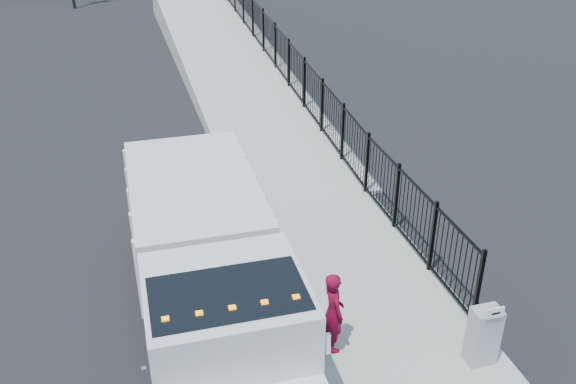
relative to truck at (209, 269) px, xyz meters
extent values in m
plane|color=black|center=(1.75, 0.66, -1.63)|extent=(120.00, 120.00, 0.00)
cube|color=#9E998E|center=(3.68, -1.34, -1.57)|extent=(3.55, 12.00, 0.12)
cube|color=#ADAAA3|center=(1.75, -1.34, -1.55)|extent=(0.30, 12.00, 0.16)
cube|color=#9E998E|center=(3.88, 16.66, -1.63)|extent=(3.95, 24.06, 3.19)
cube|color=black|center=(5.30, 12.66, -0.73)|extent=(0.10, 28.00, 1.80)
cube|color=black|center=(0.01, 0.43, -1.02)|extent=(1.26, 7.61, 0.25)
cube|color=silver|center=(-0.04, -2.14, 0.10)|extent=(2.67, 2.51, 2.23)
cube|color=black|center=(-0.05, -2.42, 0.77)|extent=(2.48, 1.50, 0.95)
cube|color=silver|center=(0.04, 1.88, 0.10)|extent=(2.77, 4.74, 1.90)
cube|color=silver|center=(-1.46, -3.23, 0.60)|extent=(0.07, 0.07, 0.39)
cube|color=silver|center=(1.33, -3.28, 0.60)|extent=(0.07, 0.07, 0.39)
cube|color=orange|center=(-1.06, -2.79, 1.24)|extent=(0.11, 0.09, 0.07)
cube|color=orange|center=(-0.56, -2.80, 1.24)|extent=(0.11, 0.09, 0.07)
cube|color=orange|center=(-0.05, -2.81, 1.24)|extent=(0.11, 0.09, 0.07)
cube|color=orange|center=(0.45, -2.82, 1.24)|extent=(0.11, 0.09, 0.07)
cube|color=orange|center=(0.95, -2.83, 1.24)|extent=(0.11, 0.09, 0.07)
cylinder|color=black|center=(-1.12, 2.57, -1.07)|extent=(0.38, 1.12, 1.12)
cylinder|color=black|center=(1.22, 2.53, -1.07)|extent=(0.38, 1.12, 1.12)
cylinder|color=black|center=(-1.10, 3.80, -1.07)|extent=(0.38, 1.12, 1.12)
cylinder|color=black|center=(1.24, 3.75, -1.07)|extent=(0.38, 1.12, 1.12)
imported|color=maroon|center=(2.21, -1.20, -0.63)|extent=(0.45, 0.67, 1.78)
cube|color=gray|center=(4.85, -2.37, -0.89)|extent=(0.55, 0.40, 1.25)
cube|color=white|center=(4.85, -2.59, -0.15)|extent=(0.35, 0.04, 0.22)
camera|label=1|loc=(-1.35, -10.38, 7.48)|focal=40.00mm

